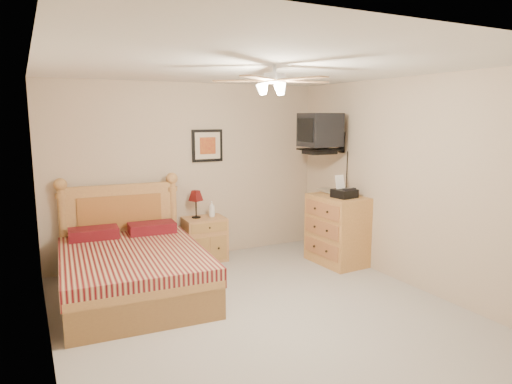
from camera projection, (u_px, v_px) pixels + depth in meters
floor at (263, 315)px, 4.73m from camera, size 4.50×4.50×0.00m
ceiling at (264, 67)px, 4.32m from camera, size 4.00×4.50×0.04m
wall_back at (189, 172)px, 6.50m from camera, size 4.00×0.04×2.50m
wall_front at (453, 259)px, 2.55m from camera, size 4.00×0.04×2.50m
wall_left at (42, 216)px, 3.62m from camera, size 0.04×4.50×2.50m
wall_right at (412, 183)px, 5.42m from camera, size 0.04×4.50×2.50m
bed at (132, 242)px, 5.12m from camera, size 1.64×2.08×1.29m
nightstand at (205, 239)px, 6.49m from camera, size 0.59×0.45×0.62m
table_lamp at (196, 204)px, 6.41m from camera, size 0.27×0.27×0.39m
lotion_bottle at (212, 209)px, 6.49m from camera, size 0.11×0.11×0.22m
framed_picture at (207, 146)px, 6.54m from camera, size 0.46×0.04×0.46m
dresser at (338, 230)px, 6.34m from camera, size 0.60×0.84×0.96m
fax_machine at (345, 187)px, 6.10m from camera, size 0.32×0.33×0.30m
magazine_lower at (326, 193)px, 6.45m from camera, size 0.21×0.29×0.03m
magazine_upper at (324, 191)px, 6.47m from camera, size 0.29×0.35×0.02m
wall_tv at (329, 133)px, 6.39m from camera, size 0.56×0.46×0.58m
ceiling_fan at (274, 80)px, 4.16m from camera, size 1.14×1.14×0.28m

